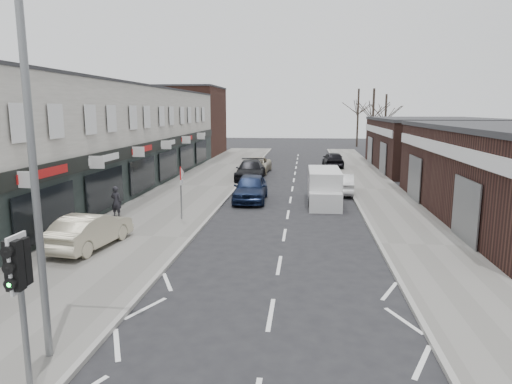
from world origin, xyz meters
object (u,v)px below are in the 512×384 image
(sedan_on_pavement, at_px, (90,230))
(parked_car_left_c, at_px, (256,165))
(pedestrian, at_px, (116,202))
(white_van, at_px, (324,188))
(parked_car_left_b, at_px, (250,171))
(traffic_light, at_px, (19,277))
(street_lamp, at_px, (40,152))
(parked_car_left_a, at_px, (251,188))
(parked_car_right_a, at_px, (342,184))
(parked_car_right_b, at_px, (333,160))
(warning_sign, at_px, (181,177))

(sedan_on_pavement, xyz_separation_m, parked_car_left_c, (4.08, 22.93, -0.13))
(pedestrian, relative_size, parked_car_left_c, 0.33)
(white_van, bearing_deg, parked_car_left_b, 121.95)
(traffic_light, height_order, sedan_on_pavement, traffic_light)
(street_lamp, bearing_deg, white_van, 70.02)
(parked_car_left_a, height_order, parked_car_left_b, parked_car_left_a)
(sedan_on_pavement, xyz_separation_m, parked_car_right_a, (10.80, 13.47, -0.14))
(sedan_on_pavement, relative_size, parked_car_left_a, 0.88)
(parked_car_left_c, xyz_separation_m, parked_car_right_a, (6.72, -9.45, -0.00))
(traffic_light, bearing_deg, white_van, 71.53)
(pedestrian, bearing_deg, sedan_on_pavement, 115.31)
(traffic_light, distance_m, parked_car_left_a, 19.58)
(pedestrian, relative_size, parked_car_right_b, 0.35)
(parked_car_right_b, bearing_deg, parked_car_left_a, 68.65)
(parked_car_left_b, bearing_deg, parked_car_right_a, -39.69)
(pedestrian, height_order, parked_car_left_a, pedestrian)
(sedan_on_pavement, bearing_deg, parked_car_left_b, -94.60)
(white_van, height_order, sedan_on_pavement, white_van)
(parked_car_left_b, relative_size, parked_car_right_a, 1.31)
(parked_car_left_a, bearing_deg, sedan_on_pavement, -117.33)
(sedan_on_pavement, xyz_separation_m, parked_car_left_b, (4.08, 18.64, -0.04))
(traffic_light, xyz_separation_m, warning_sign, (-0.76, 14.02, -0.21))
(parked_car_left_b, height_order, parked_car_right_b, parked_car_right_b)
(sedan_on_pavement, distance_m, parked_car_left_a, 11.61)
(pedestrian, bearing_deg, parked_car_left_a, -124.80)
(traffic_light, height_order, parked_car_left_b, traffic_light)
(parked_car_right_a, bearing_deg, parked_car_left_b, -33.91)
(parked_car_right_b, bearing_deg, parked_car_left_b, 49.15)
(white_van, bearing_deg, parked_car_right_a, 67.61)
(traffic_light, bearing_deg, parked_car_left_b, 87.93)
(pedestrian, xyz_separation_m, parked_car_left_c, (5.12, 17.96, -0.24))
(parked_car_right_a, bearing_deg, pedestrian, 39.36)
(warning_sign, height_order, parked_car_left_a, warning_sign)
(sedan_on_pavement, distance_m, pedestrian, 5.08)
(parked_car_left_a, height_order, parked_car_left_c, parked_car_left_a)
(warning_sign, bearing_deg, pedestrian, -178.95)
(traffic_light, height_order, parked_car_left_c, traffic_light)
(sedan_on_pavement, bearing_deg, pedestrian, -70.42)
(warning_sign, bearing_deg, traffic_light, -86.90)
(pedestrian, height_order, parked_car_left_b, pedestrian)
(traffic_light, height_order, pedestrian, traffic_light)
(parked_car_right_a, bearing_deg, traffic_light, 74.71)
(warning_sign, bearing_deg, parked_car_left_c, 84.39)
(traffic_light, relative_size, parked_car_left_b, 0.58)
(street_lamp, relative_size, parked_car_right_a, 1.97)
(white_van, xyz_separation_m, parked_car_right_b, (1.50, 17.02, -0.18))
(warning_sign, bearing_deg, parked_car_left_a, 62.93)
(sedan_on_pavement, relative_size, parked_car_right_a, 1.02)
(traffic_light, bearing_deg, parked_car_right_b, 77.68)
(warning_sign, bearing_deg, parked_car_right_a, 44.89)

